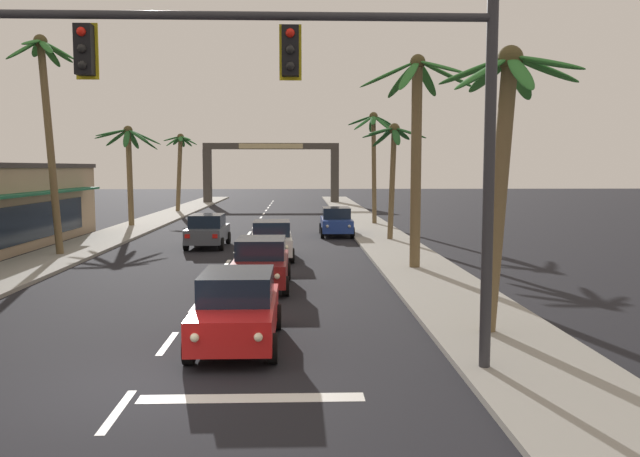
% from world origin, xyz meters
% --- Properties ---
extents(ground_plane, '(220.00, 220.00, 0.00)m').
position_xyz_m(ground_plane, '(0.00, 0.00, 0.00)').
color(ground_plane, black).
extents(sidewalk_right, '(3.20, 110.00, 0.14)m').
position_xyz_m(sidewalk_right, '(7.80, 20.00, 0.07)').
color(sidewalk_right, gray).
rests_on(sidewalk_right, ground).
extents(sidewalk_left, '(3.20, 110.00, 0.14)m').
position_xyz_m(sidewalk_left, '(-7.80, 20.00, 0.07)').
color(sidewalk_left, gray).
rests_on(sidewalk_left, ground).
extents(lane_markings, '(4.28, 86.29, 0.01)m').
position_xyz_m(lane_markings, '(0.46, 19.01, 0.00)').
color(lane_markings, silver).
rests_on(lane_markings, ground).
extents(traffic_signal_mast, '(11.76, 0.41, 7.52)m').
position_xyz_m(traffic_signal_mast, '(3.12, 0.65, 5.45)').
color(traffic_signal_mast, '#2D2D33').
rests_on(traffic_signal_mast, ground).
extents(sedan_lead_at_stop_bar, '(1.95, 4.45, 1.68)m').
position_xyz_m(sedan_lead_at_stop_bar, '(1.63, 2.90, 0.85)').
color(sedan_lead_at_stop_bar, red).
rests_on(sedan_lead_at_stop_bar, ground).
extents(sedan_third_in_queue, '(1.96, 4.45, 1.68)m').
position_xyz_m(sedan_third_in_queue, '(1.77, 10.00, 0.85)').
color(sedan_third_in_queue, maroon).
rests_on(sedan_third_in_queue, ground).
extents(sedan_fifth_in_queue, '(2.07, 4.50, 1.68)m').
position_xyz_m(sedan_fifth_in_queue, '(1.84, 17.10, 0.85)').
color(sedan_fifth_in_queue, silver).
rests_on(sedan_fifth_in_queue, ground).
extents(sedan_oncoming_far, '(1.98, 4.47, 1.68)m').
position_xyz_m(sedan_oncoming_far, '(-1.59, 21.40, 0.85)').
color(sedan_oncoming_far, '#4C515B').
rests_on(sedan_oncoming_far, ground).
extents(sedan_parked_nearest_kerb, '(1.96, 4.46, 1.68)m').
position_xyz_m(sedan_parked_nearest_kerb, '(5.29, 26.71, 0.85)').
color(sedan_parked_nearest_kerb, navy).
rests_on(sedan_parked_nearest_kerb, ground).
extents(palm_left_second, '(3.07, 3.21, 9.92)m').
position_xyz_m(palm_left_second, '(-8.20, 17.98, 7.01)').
color(palm_left_second, brown).
rests_on(palm_left_second, ground).
extents(palm_left_third, '(4.55, 4.18, 6.84)m').
position_xyz_m(palm_left_third, '(-8.35, 32.59, 4.96)').
color(palm_left_third, brown).
rests_on(palm_left_third, ground).
extents(palm_left_farthest, '(3.10, 2.99, 7.07)m').
position_xyz_m(palm_left_farthest, '(-7.57, 47.24, 4.95)').
color(palm_left_farthest, brown).
rests_on(palm_left_farthest, ground).
extents(palm_right_nearest, '(3.32, 3.12, 6.89)m').
position_xyz_m(palm_right_nearest, '(7.88, 3.45, 4.79)').
color(palm_right_nearest, brown).
rests_on(palm_right_nearest, ground).
extents(palm_right_second, '(4.50, 4.04, 8.39)m').
position_xyz_m(palm_right_second, '(7.65, 13.53, 5.62)').
color(palm_right_second, brown).
rests_on(palm_right_second, ground).
extents(palm_right_third, '(3.55, 3.39, 6.45)m').
position_xyz_m(palm_right_third, '(8.20, 23.63, 4.95)').
color(palm_right_third, brown).
rests_on(palm_right_third, ground).
extents(palm_right_farthest, '(3.64, 3.89, 7.88)m').
position_xyz_m(palm_right_farthest, '(8.33, 33.67, 5.85)').
color(palm_right_farthest, brown).
rests_on(palm_right_farthest, ground).
extents(town_gateway_arch, '(15.21, 0.90, 6.76)m').
position_xyz_m(town_gateway_arch, '(0.00, 61.76, 4.40)').
color(town_gateway_arch, '#423D38').
rests_on(town_gateway_arch, ground).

